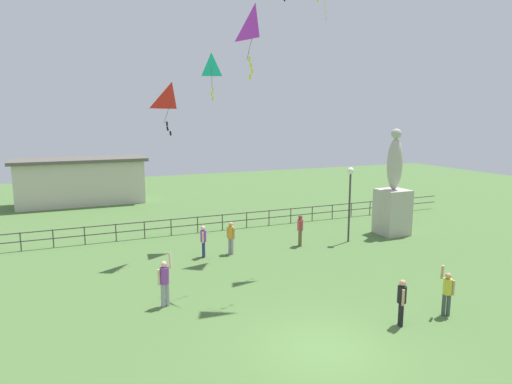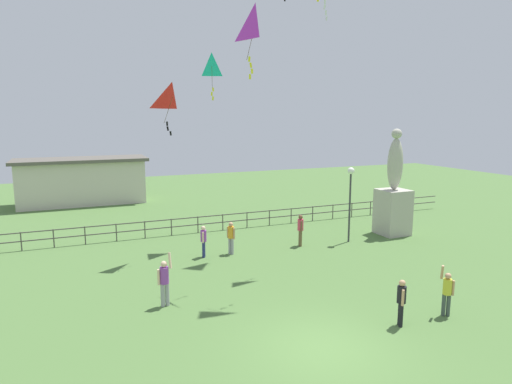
{
  "view_description": "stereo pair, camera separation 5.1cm",
  "coord_description": "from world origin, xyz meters",
  "px_view_note": "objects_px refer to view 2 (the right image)",
  "views": [
    {
      "loc": [
        -6.37,
        -10.08,
        6.56
      ],
      "look_at": [
        0.72,
        6.66,
        3.49
      ],
      "focal_mm": 30.95,
      "sensor_mm": 36.0,
      "label": 1
    },
    {
      "loc": [
        -6.32,
        -10.1,
        6.56
      ],
      "look_at": [
        0.72,
        6.66,
        3.49
      ],
      "focal_mm": 30.95,
      "sensor_mm": 36.0,
      "label": 2
    }
  ],
  "objects_px": {
    "person_0": "(231,236)",
    "person_1": "(447,291)",
    "kite_4": "(255,25)",
    "person_2": "(164,280)",
    "kite_6": "(172,98)",
    "lamppost": "(350,187)",
    "person_3": "(300,228)",
    "kite_3": "(212,67)",
    "person_5": "(401,300)",
    "statue_monument": "(393,199)",
    "person_4": "(204,239)"
  },
  "relations": [
    {
      "from": "person_5",
      "to": "lamppost",
      "type": "bearing_deg",
      "value": 65.11
    },
    {
      "from": "lamppost",
      "to": "person_1",
      "type": "relative_size",
      "value": 2.28
    },
    {
      "from": "person_0",
      "to": "person_1",
      "type": "height_order",
      "value": "person_1"
    },
    {
      "from": "statue_monument",
      "to": "person_0",
      "type": "distance_m",
      "value": 9.78
    },
    {
      "from": "person_0",
      "to": "person_5",
      "type": "distance_m",
      "value": 9.49
    },
    {
      "from": "lamppost",
      "to": "person_2",
      "type": "relative_size",
      "value": 2.06
    },
    {
      "from": "statue_monument",
      "to": "kite_6",
      "type": "relative_size",
      "value": 2.57
    },
    {
      "from": "kite_4",
      "to": "statue_monument",
      "type": "bearing_deg",
      "value": 17.15
    },
    {
      "from": "person_0",
      "to": "kite_4",
      "type": "distance_m",
      "value": 9.68
    },
    {
      "from": "lamppost",
      "to": "person_2",
      "type": "xyz_separation_m",
      "value": [
        -10.68,
        -4.37,
        -1.98
      ]
    },
    {
      "from": "person_0",
      "to": "person_1",
      "type": "relative_size",
      "value": 0.91
    },
    {
      "from": "kite_4",
      "to": "lamppost",
      "type": "bearing_deg",
      "value": 21.83
    },
    {
      "from": "person_1",
      "to": "person_0",
      "type": "bearing_deg",
      "value": 115.36
    },
    {
      "from": "person_3",
      "to": "person_4",
      "type": "distance_m",
      "value": 5.12
    },
    {
      "from": "statue_monument",
      "to": "person_2",
      "type": "relative_size",
      "value": 3.08
    },
    {
      "from": "person_0",
      "to": "statue_monument",
      "type": "bearing_deg",
      "value": -0.07
    },
    {
      "from": "person_0",
      "to": "person_1",
      "type": "xyz_separation_m",
      "value": [
        4.35,
        -9.19,
        -0.03
      ]
    },
    {
      "from": "person_2",
      "to": "kite_6",
      "type": "relative_size",
      "value": 0.84
    },
    {
      "from": "kite_6",
      "to": "person_1",
      "type": "bearing_deg",
      "value": -54.61
    },
    {
      "from": "person_0",
      "to": "person_4",
      "type": "distance_m",
      "value": 1.36
    },
    {
      "from": "kite_4",
      "to": "person_0",
      "type": "bearing_deg",
      "value": 90.48
    },
    {
      "from": "person_4",
      "to": "kite_6",
      "type": "bearing_deg",
      "value": 158.29
    },
    {
      "from": "lamppost",
      "to": "person_4",
      "type": "xyz_separation_m",
      "value": [
        -7.89,
        0.45,
        -2.07
      ]
    },
    {
      "from": "kite_3",
      "to": "lamppost",
      "type": "bearing_deg",
      "value": -19.21
    },
    {
      "from": "person_1",
      "to": "kite_4",
      "type": "bearing_deg",
      "value": 125.01
    },
    {
      "from": "person_3",
      "to": "kite_3",
      "type": "height_order",
      "value": "kite_3"
    },
    {
      "from": "person_5",
      "to": "kite_4",
      "type": "bearing_deg",
      "value": 111.52
    },
    {
      "from": "kite_6",
      "to": "statue_monument",
      "type": "bearing_deg",
      "value": -2.44
    },
    {
      "from": "lamppost",
      "to": "person_3",
      "type": "bearing_deg",
      "value": 173.72
    },
    {
      "from": "person_2",
      "to": "person_5",
      "type": "bearing_deg",
      "value": -33.63
    },
    {
      "from": "statue_monument",
      "to": "lamppost",
      "type": "distance_m",
      "value": 3.36
    },
    {
      "from": "person_4",
      "to": "person_5",
      "type": "relative_size",
      "value": 0.99
    },
    {
      "from": "person_5",
      "to": "kite_3",
      "type": "bearing_deg",
      "value": 103.54
    },
    {
      "from": "kite_6",
      "to": "person_2",
      "type": "bearing_deg",
      "value": -107.12
    },
    {
      "from": "lamppost",
      "to": "person_4",
      "type": "relative_size",
      "value": 2.63
    },
    {
      "from": "person_0",
      "to": "person_2",
      "type": "relative_size",
      "value": 0.82
    },
    {
      "from": "lamppost",
      "to": "person_0",
      "type": "relative_size",
      "value": 2.52
    },
    {
      "from": "person_0",
      "to": "kite_6",
      "type": "height_order",
      "value": "kite_6"
    },
    {
      "from": "person_1",
      "to": "kite_3",
      "type": "xyz_separation_m",
      "value": [
        -4.58,
        11.14,
        8.13
      ]
    },
    {
      "from": "person_5",
      "to": "person_3",
      "type": "bearing_deg",
      "value": 81.82
    },
    {
      "from": "statue_monument",
      "to": "person_1",
      "type": "relative_size",
      "value": 3.4
    },
    {
      "from": "kite_3",
      "to": "person_1",
      "type": "bearing_deg",
      "value": -67.65
    },
    {
      "from": "person_2",
      "to": "person_3",
      "type": "height_order",
      "value": "person_2"
    },
    {
      "from": "statue_monument",
      "to": "person_1",
      "type": "distance_m",
      "value": 10.69
    },
    {
      "from": "kite_4",
      "to": "person_1",
      "type": "bearing_deg",
      "value": -54.99
    },
    {
      "from": "kite_4",
      "to": "person_5",
      "type": "bearing_deg",
      "value": -68.48
    },
    {
      "from": "person_3",
      "to": "statue_monument",
      "type": "bearing_deg",
      "value": 0.82
    },
    {
      "from": "person_3",
      "to": "kite_6",
      "type": "bearing_deg",
      "value": 174.49
    },
    {
      "from": "person_0",
      "to": "kite_3",
      "type": "xyz_separation_m",
      "value": [
        -0.22,
        1.95,
        8.09
      ]
    },
    {
      "from": "person_1",
      "to": "lamppost",
      "type": "bearing_deg",
      "value": 76.12
    }
  ]
}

